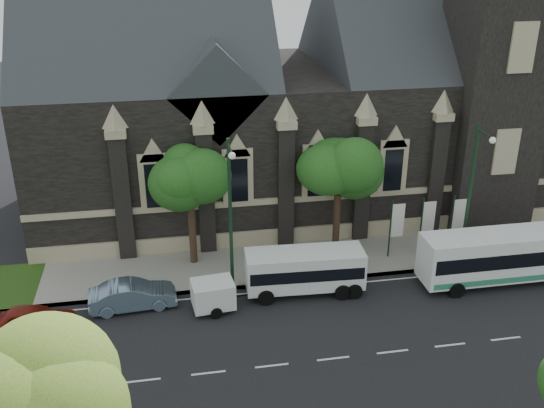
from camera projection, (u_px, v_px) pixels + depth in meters
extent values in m
plane|color=black|center=(333.00, 359.00, 29.67)|extent=(160.00, 160.00, 0.00)
cube|color=gray|center=(293.00, 262.00, 38.18)|extent=(80.00, 5.00, 0.15)
cube|color=black|center=(318.00, 134.00, 45.81)|extent=(40.00, 15.00, 10.00)
cube|color=#2C2F33|center=(149.00, 73.00, 41.85)|extent=(16.00, 15.00, 15.00)
cube|color=#2C2F33|center=(452.00, 62.00, 45.39)|extent=(20.00, 15.00, 15.00)
cube|color=#2C2F33|center=(214.00, 85.00, 38.44)|extent=(6.00, 6.00, 6.00)
cube|color=black|center=(491.00, 95.00, 40.40)|extent=(5.50, 5.50, 18.00)
cube|color=tan|center=(346.00, 195.00, 39.76)|extent=(40.00, 0.22, 0.40)
cube|color=tan|center=(344.00, 232.00, 40.82)|extent=(40.00, 0.25, 1.20)
cube|color=black|center=(317.00, 175.00, 38.67)|extent=(1.20, 0.12, 2.80)
sphere|color=olive|center=(40.00, 384.00, 17.62)|extent=(3.12, 3.12, 3.12)
cylinder|color=black|center=(336.00, 223.00, 38.79)|extent=(0.44, 0.44, 3.96)
sphere|color=#184F19|center=(339.00, 169.00, 37.30)|extent=(3.84, 3.84, 3.84)
sphere|color=#184F19|center=(348.00, 153.00, 37.77)|extent=(2.88, 2.88, 2.88)
cylinder|color=black|center=(193.00, 235.00, 37.34)|extent=(0.44, 0.44, 3.96)
sphere|color=#184F19|center=(189.00, 180.00, 35.88)|extent=(3.68, 3.68, 3.68)
sphere|color=#184F19|center=(200.00, 164.00, 36.33)|extent=(2.76, 2.76, 2.76)
cylinder|color=#16321E|center=(469.00, 199.00, 36.01)|extent=(0.20, 0.20, 9.00)
cylinder|color=#16321E|center=(486.00, 134.00, 33.58)|extent=(0.10, 1.60, 0.10)
sphere|color=silver|center=(493.00, 140.00, 32.90)|extent=(0.36, 0.36, 0.36)
cylinder|color=#16321E|center=(230.00, 217.00, 33.76)|extent=(0.20, 0.20, 9.00)
cylinder|color=#16321E|center=(230.00, 149.00, 31.33)|extent=(0.10, 1.60, 0.10)
sphere|color=silver|center=(232.00, 156.00, 30.65)|extent=(0.36, 0.36, 0.36)
cylinder|color=#16321E|center=(390.00, 230.00, 37.91)|extent=(0.10, 0.10, 4.00)
cube|color=white|center=(398.00, 220.00, 37.74)|extent=(0.80, 0.04, 2.20)
cylinder|color=#16321E|center=(421.00, 227.00, 38.23)|extent=(0.10, 0.10, 4.00)
cube|color=white|center=(429.00, 218.00, 38.06)|extent=(0.80, 0.04, 2.20)
cylinder|color=#16321E|center=(451.00, 225.00, 38.56)|extent=(0.10, 0.10, 4.00)
cube|color=white|center=(459.00, 216.00, 38.38)|extent=(0.80, 0.04, 2.20)
cube|color=white|center=(512.00, 254.00, 35.54)|extent=(10.79, 2.26, 2.70)
cube|color=black|center=(513.00, 251.00, 35.48)|extent=(10.36, 2.30, 0.88)
cube|color=#30845E|center=(509.00, 269.00, 35.97)|extent=(10.36, 2.29, 0.35)
cylinder|color=black|center=(457.00, 290.00, 34.47)|extent=(0.90, 0.28, 0.90)
cylinder|color=black|center=(440.00, 270.00, 36.49)|extent=(0.90, 0.28, 0.90)
cube|color=white|center=(305.00, 269.00, 34.55)|extent=(6.71, 2.40, 2.10)
cube|color=black|center=(305.00, 267.00, 34.52)|extent=(6.44, 2.43, 0.71)
cylinder|color=black|center=(266.00, 298.00, 33.77)|extent=(0.91, 0.32, 0.90)
cylinder|color=black|center=(262.00, 278.00, 35.65)|extent=(0.91, 0.32, 0.90)
cylinder|color=black|center=(343.00, 292.00, 34.27)|extent=(0.91, 0.32, 0.90)
cylinder|color=black|center=(334.00, 273.00, 36.15)|extent=(0.91, 0.32, 0.90)
cylinder|color=black|center=(354.00, 291.00, 34.35)|extent=(0.91, 0.32, 0.90)
cylinder|color=black|center=(345.00, 273.00, 36.23)|extent=(0.91, 0.32, 0.90)
cube|color=white|center=(213.00, 294.00, 33.10)|extent=(2.37, 1.88, 1.44)
cylinder|color=black|center=(216.00, 313.00, 32.65)|extent=(0.64, 0.28, 0.62)
cylinder|color=black|center=(211.00, 297.00, 34.11)|extent=(0.64, 0.28, 0.62)
cylinder|color=black|center=(239.00, 296.00, 33.62)|extent=(1.33, 0.21, 0.08)
imported|color=slate|center=(133.00, 295.00, 33.39)|extent=(4.77, 1.96, 1.54)
imported|color=maroon|center=(34.00, 319.00, 31.44)|extent=(4.29, 1.96, 1.43)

